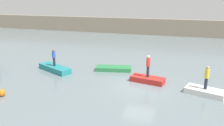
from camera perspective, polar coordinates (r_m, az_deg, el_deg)
ground_plane at (r=18.35m, az=6.96°, el=-5.70°), size 120.00×120.00×0.00m
embankment_wall at (r=44.06m, az=14.19°, el=8.67°), size 80.00×1.20×3.04m
rowboat_teal at (r=22.45m, az=-14.20°, el=-1.33°), size 3.97×2.59×0.51m
rowboat_green at (r=21.98m, az=0.40°, el=-1.38°), size 3.58×1.98×0.37m
rowboat_red at (r=19.14m, az=8.91°, el=-4.12°), size 2.91×1.60×0.46m
rowboat_white at (r=17.92m, az=22.30°, el=-6.67°), size 2.94×2.00×0.41m
person_red_shirt at (r=18.75m, az=9.07°, el=-0.48°), size 0.32×0.32×1.84m
person_yellow_shirt at (r=17.52m, az=22.70°, el=-3.13°), size 0.32×0.32×1.73m
person_blue_shirt at (r=22.14m, az=-14.41°, el=1.57°), size 0.32×0.32×1.65m
mooring_buoy at (r=18.07m, az=-25.97°, el=-6.74°), size 0.52×0.52×0.52m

